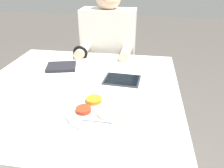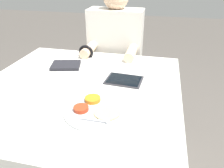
{
  "view_description": "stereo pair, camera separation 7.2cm",
  "coord_description": "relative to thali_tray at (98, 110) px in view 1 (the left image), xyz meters",
  "views": [
    {
      "loc": [
        0.35,
        -1.0,
        1.31
      ],
      "look_at": [
        0.2,
        -0.04,
        0.79
      ],
      "focal_mm": 35.0,
      "sensor_mm": 36.0,
      "label": 1
    },
    {
      "loc": [
        0.42,
        -0.98,
        1.31
      ],
      "look_at": [
        0.2,
        -0.04,
        0.79
      ],
      "focal_mm": 35.0,
      "sensor_mm": 36.0,
      "label": 2
    }
  ],
  "objects": [
    {
      "name": "dining_table",
      "position": [
        -0.16,
        0.2,
        -0.37
      ],
      "size": [
        1.09,
        1.1,
        0.73
      ],
      "color": "silver",
      "rests_on": "ground_plane"
    },
    {
      "name": "person_diner",
      "position": [
        -0.11,
        0.91,
        -0.17
      ],
      "size": [
        0.43,
        0.43,
        1.21
      ],
      "color": "black",
      "rests_on": "ground_plane"
    },
    {
      "name": "thali_tray",
      "position": [
        0.0,
        0.0,
        0.0
      ],
      "size": [
        0.3,
        0.3,
        0.03
      ],
      "color": "#B7BABF",
      "rests_on": "dining_table"
    },
    {
      "name": "tablet_device",
      "position": [
        0.07,
        0.33,
        -0.0
      ],
      "size": [
        0.22,
        0.17,
        0.01
      ],
      "color": "#28282D",
      "rests_on": "dining_table"
    },
    {
      "name": "red_notebook",
      "position": [
        -0.34,
        0.44,
        0.0
      ],
      "size": [
        0.21,
        0.19,
        0.02
      ],
      "color": "silver",
      "rests_on": "dining_table"
    }
  ]
}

